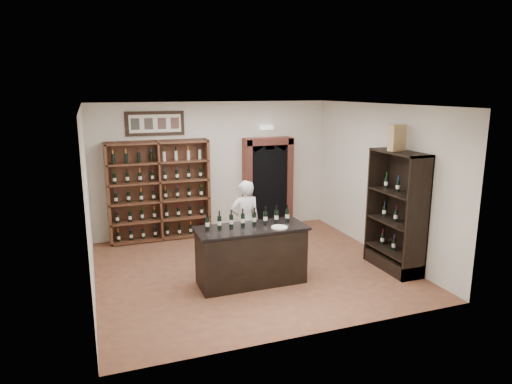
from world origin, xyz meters
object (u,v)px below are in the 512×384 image
wine_shelf (159,191)px  tasting_counter (251,255)px  shopkeeper (245,221)px  counter_bottle_0 (207,223)px  wine_crate (397,138)px  side_cabinet (396,229)px

wine_shelf → tasting_counter: (1.10, -2.93, -0.61)m
wine_shelf → shopkeeper: 2.34m
wine_shelf → counter_bottle_0: bearing=-82.3°
counter_bottle_0 → wine_crate: size_ratio=0.66×
side_cabinet → wine_crate: bearing=130.1°
wine_crate → side_cabinet: bearing=-60.7°
tasting_counter → side_cabinet: 2.75m
tasting_counter → shopkeeper: size_ratio=1.18×
wine_shelf → wine_crate: (3.76, -3.16, 1.33)m
wine_shelf → shopkeeper: wine_shelf is taller
counter_bottle_0 → tasting_counter: bearing=-10.2°
tasting_counter → wine_crate: bearing=-4.8°
wine_crate → counter_bottle_0: bearing=163.2°
wine_shelf → side_cabinet: (3.82, -3.23, -0.35)m
wine_shelf → wine_crate: 5.09m
tasting_counter → counter_bottle_0: 0.95m
tasting_counter → shopkeeper: 1.11m
wine_shelf → counter_bottle_0: (0.38, -2.80, 0.01)m
counter_bottle_0 → wine_shelf: bearing=97.7°
counter_bottle_0 → wine_crate: (3.38, -0.35, 1.32)m
shopkeeper → wine_crate: bearing=151.5°
wine_crate → shopkeeper: bearing=141.5°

